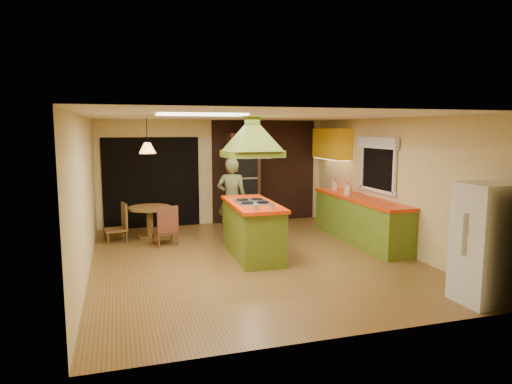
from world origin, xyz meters
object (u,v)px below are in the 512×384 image
object	(u,v)px
refrigerator	(486,244)
canister_large	(336,186)
wall_oven	(243,179)
kitchen_island	(252,229)
man	(232,199)
dining_table	(150,216)

from	to	relation	value
refrigerator	canister_large	world-z (taller)	refrigerator
refrigerator	wall_oven	xyz separation A→B (m)	(-1.71, 5.80, 0.30)
kitchen_island	wall_oven	size ratio (longest dim) A/B	0.91
man	dining_table	distance (m)	1.78
kitchen_island	dining_table	bearing A→B (deg)	133.62
kitchen_island	canister_large	bearing A→B (deg)	32.57
kitchen_island	man	size ratio (longest dim) A/B	1.17
man	refrigerator	size ratio (longest dim) A/B	1.06
refrigerator	dining_table	size ratio (longest dim) A/B	1.80
kitchen_island	refrigerator	distance (m)	3.84
kitchen_island	dining_table	world-z (taller)	kitchen_island
kitchen_island	wall_oven	bearing A→B (deg)	80.35
man	refrigerator	world-z (taller)	man
kitchen_island	canister_large	world-z (taller)	canister_large
man	dining_table	size ratio (longest dim) A/B	1.91
kitchen_island	canister_large	distance (m)	2.78
man	dining_table	xyz separation A→B (m)	(-1.64, 0.57, -0.38)
kitchen_island	canister_large	xyz separation A→B (m)	(2.35, 1.39, 0.53)
dining_table	canister_large	bearing A→B (deg)	-7.36
dining_table	man	bearing A→B (deg)	-19.29
kitchen_island	man	world-z (taller)	man
refrigerator	dining_table	xyz separation A→B (m)	(-3.97, 4.98, -0.33)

